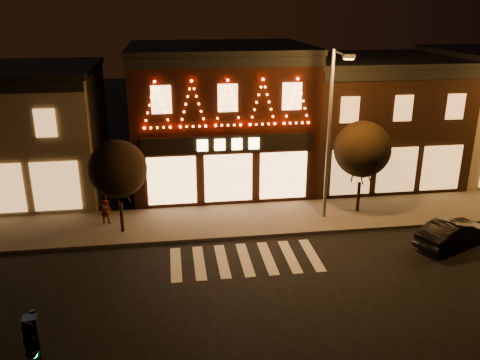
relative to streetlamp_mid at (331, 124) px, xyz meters
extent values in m
plane|color=black|center=(-4.69, -7.45, -5.08)|extent=(120.00, 120.00, 0.00)
cube|color=#47423D|center=(-2.69, 0.55, -5.01)|extent=(44.00, 4.00, 0.15)
cube|color=black|center=(-4.69, 6.55, -1.08)|extent=(10.00, 8.00, 8.00)
cube|color=black|center=(-4.69, 6.55, 3.07)|extent=(10.20, 8.20, 0.30)
cube|color=black|center=(-4.69, 2.50, 2.67)|extent=(10.00, 0.25, 0.50)
cube|color=black|center=(-4.69, 2.45, -1.48)|extent=(9.00, 0.15, 0.90)
cube|color=#FFD87F|center=(-4.69, 2.35, -1.48)|extent=(3.40, 0.08, 0.60)
cube|color=black|center=(4.81, 6.55, -1.48)|extent=(9.00, 8.00, 7.20)
cube|color=black|center=(4.81, 6.55, 2.27)|extent=(9.20, 8.20, 0.30)
cube|color=black|center=(4.81, 2.50, 1.87)|extent=(9.00, 0.25, 0.50)
cube|color=black|center=(-10.79, -13.22, -1.16)|extent=(0.32, 0.30, 0.98)
cylinder|color=#19FF72|center=(-10.80, -13.37, -1.49)|extent=(0.21, 0.07, 0.20)
cylinder|color=#59595E|center=(-0.02, 0.25, -0.73)|extent=(0.17, 0.17, 8.40)
cylinder|color=#59595E|center=(0.04, -0.59, 3.37)|extent=(0.22, 1.68, 0.11)
cube|color=#59595E|center=(0.10, -1.43, 3.31)|extent=(0.54, 0.33, 0.19)
cube|color=orange|center=(0.10, -1.43, 3.20)|extent=(0.41, 0.24, 0.05)
cylinder|color=black|center=(-10.15, -0.06, -4.19)|extent=(0.17, 0.17, 1.48)
sphere|color=black|center=(-10.15, -0.06, -1.77)|extent=(2.70, 2.70, 2.70)
cylinder|color=black|center=(1.97, 0.75, -4.14)|extent=(0.17, 0.17, 1.58)
sphere|color=black|center=(1.97, 0.75, -1.55)|extent=(2.89, 2.89, 2.89)
imported|color=black|center=(4.91, -3.50, -4.44)|extent=(4.10, 2.83, 1.28)
imported|color=gray|center=(-11.04, 1.00, -4.16)|extent=(0.64, 0.51, 1.54)
camera|label=1|loc=(-7.69, -22.71, 5.58)|focal=37.70mm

